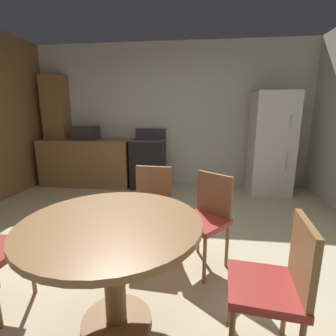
% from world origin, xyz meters
% --- Properties ---
extents(ground_plane, '(14.00, 14.00, 0.00)m').
position_xyz_m(ground_plane, '(0.00, 0.00, 0.00)').
color(ground_plane, beige).
extents(wall_back, '(5.57, 0.12, 2.70)m').
position_xyz_m(wall_back, '(0.00, 2.90, 1.35)').
color(wall_back, beige).
rests_on(wall_back, ground).
extents(kitchen_counter, '(1.75, 0.60, 0.90)m').
position_xyz_m(kitchen_counter, '(-1.61, 2.50, 0.45)').
color(kitchen_counter, olive).
rests_on(kitchen_counter, ground).
extents(pantry_column, '(0.44, 0.36, 2.10)m').
position_xyz_m(pantry_column, '(-2.26, 2.68, 1.05)').
color(pantry_column, olive).
rests_on(pantry_column, ground).
extents(oven_range, '(0.60, 0.60, 1.10)m').
position_xyz_m(oven_range, '(-0.38, 2.51, 0.47)').
color(oven_range, black).
rests_on(oven_range, ground).
extents(refrigerator, '(0.68, 0.68, 1.76)m').
position_xyz_m(refrigerator, '(1.82, 2.45, 0.88)').
color(refrigerator, silver).
rests_on(refrigerator, ground).
extents(microwave, '(0.44, 0.32, 0.26)m').
position_xyz_m(microwave, '(-1.59, 2.50, 1.03)').
color(microwave, '#2D2B28').
rests_on(microwave, kitchen_counter).
extents(dining_table, '(1.14, 1.14, 0.76)m').
position_xyz_m(dining_table, '(0.02, -0.70, 0.60)').
color(dining_table, olive).
rests_on(dining_table, ground).
extents(chair_north, '(0.43, 0.43, 0.87)m').
position_xyz_m(chair_north, '(0.09, 0.30, 0.50)').
color(chair_north, olive).
rests_on(chair_north, ground).
extents(chair_northeast, '(0.56, 0.56, 0.87)m').
position_xyz_m(chair_northeast, '(0.64, 0.08, 0.50)').
color(chair_northeast, olive).
rests_on(chair_northeast, ground).
extents(chair_east, '(0.44, 0.44, 0.87)m').
position_xyz_m(chair_east, '(1.01, -0.81, 0.50)').
color(chair_east, olive).
rests_on(chair_east, ground).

